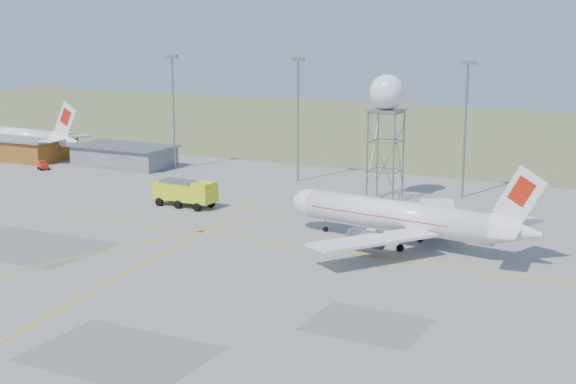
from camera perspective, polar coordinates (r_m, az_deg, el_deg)
The scene contains 11 objects.
ground at distance 76.01m, azimuth -15.38°, elevation -8.35°, with size 400.00×400.00×0.00m, color gray.
grass_strip at distance 199.68m, azimuth 12.96°, elevation 4.12°, with size 400.00×120.00×0.03m, color #576839.
building_grey at distance 151.24m, azimuth -11.58°, elevation 2.55°, with size 19.00×10.00×3.90m.
mast_a at distance 145.52m, azimuth -8.16°, elevation 6.33°, with size 2.20×0.50×20.50m.
mast_b at distance 132.60m, azimuth 0.71°, elevation 5.92°, with size 2.20×0.50×20.50m.
mast_c at distance 122.63m, azimuth 12.52°, elevation 5.16°, with size 2.20×0.50×20.50m.
airliner_main at distance 95.57m, azimuth 8.06°, elevation -1.79°, with size 32.37×31.22×11.02m.
airliner_far at distance 170.04m, azimuth -18.81°, elevation 3.69°, with size 33.73×32.70×11.47m.
radar_tower at distance 119.13m, azimuth 6.98°, elevation 4.38°, with size 5.14×5.14×18.62m.
fire_truck at distance 115.91m, azimuth -7.23°, elevation -0.14°, with size 9.79×4.33×3.84m.
baggage_tug at distance 151.22m, azimuth -17.02°, elevation 1.75°, with size 2.44×2.33×1.59m.
Camera 1 is at (49.41, -51.76, 25.61)m, focal length 50.00 mm.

